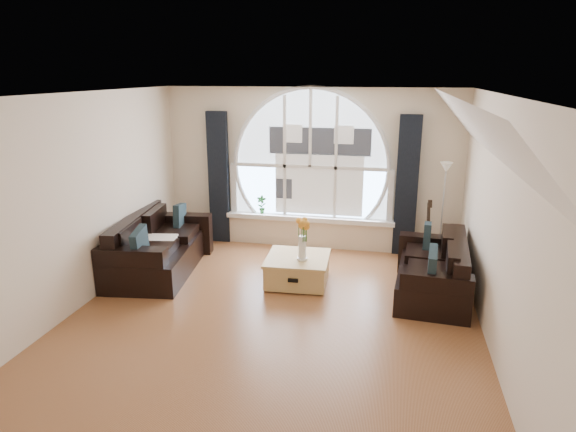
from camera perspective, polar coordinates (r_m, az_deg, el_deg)
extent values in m
cube|color=brown|center=(6.32, -1.72, -11.45)|extent=(5.00, 5.50, 0.01)
cube|color=silver|center=(5.60, -1.96, 13.81)|extent=(5.00, 5.50, 0.01)
cube|color=beige|center=(8.44, 2.60, 5.40)|extent=(5.00, 0.01, 2.70)
cube|color=beige|center=(3.39, -13.12, -12.09)|extent=(5.00, 0.01, 2.70)
cube|color=beige|center=(6.84, -22.64, 1.56)|extent=(0.01, 5.50, 2.70)
cube|color=beige|center=(5.78, 23.02, -1.02)|extent=(0.01, 5.50, 2.70)
cube|color=silver|center=(5.54, 21.09, 9.09)|extent=(0.92, 5.50, 0.72)
cube|color=silver|center=(8.37, 2.59, 7.21)|extent=(2.60, 0.06, 2.15)
cube|color=white|center=(8.55, 2.42, -0.26)|extent=(2.90, 0.22, 0.08)
cube|color=white|center=(8.34, 2.56, 7.18)|extent=(2.76, 0.08, 2.15)
cube|color=silver|center=(8.35, 3.59, 6.31)|extent=(1.70, 0.02, 1.50)
cube|color=black|center=(8.77, -7.95, 4.33)|extent=(0.35, 0.12, 2.30)
cube|color=black|center=(8.27, 13.47, 3.31)|extent=(0.35, 0.12, 2.30)
cube|color=black|center=(7.76, -14.52, -3.38)|extent=(1.21, 2.04, 0.86)
cube|color=black|center=(7.04, 16.19, -5.56)|extent=(0.99, 1.79, 0.77)
cube|color=tan|center=(7.18, 1.11, -6.03)|extent=(0.92, 0.92, 0.43)
cube|color=silver|center=(7.56, -14.98, -3.12)|extent=(0.63, 0.63, 0.10)
cube|color=white|center=(6.88, 1.65, -2.01)|extent=(0.24, 0.24, 0.70)
cube|color=#B2B2B2|center=(8.22, 17.30, 0.43)|extent=(0.24, 0.24, 1.60)
cube|color=#96602B|center=(8.10, 15.69, -1.67)|extent=(0.39, 0.29, 1.06)
imported|color=#1E6023|center=(8.67, -3.05, 1.32)|extent=(0.18, 0.13, 0.32)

